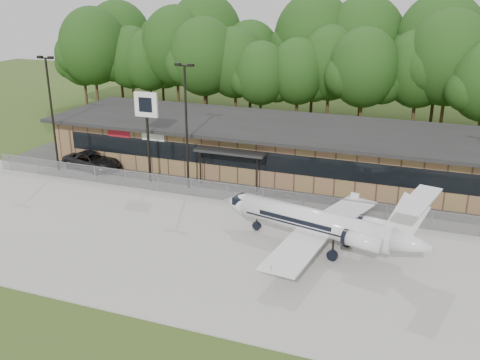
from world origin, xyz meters
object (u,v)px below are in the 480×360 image
at_px(terminal, 274,146).
at_px(suv, 92,161).
at_px(pole_sign, 147,114).
at_px(business_jet, 322,224).

relative_size(terminal, suv, 7.26).
bearing_deg(suv, pole_sign, -89.28).
xyz_separation_m(terminal, pole_sign, (-8.72, -7.14, 3.74)).
bearing_deg(terminal, suv, -159.17).
distance_m(terminal, pole_sign, 11.88).
bearing_deg(pole_sign, business_jet, -24.39).
bearing_deg(business_jet, pole_sign, 169.24).
distance_m(business_jet, pole_sign, 18.25).
height_order(terminal, pole_sign, pole_sign).
bearing_deg(terminal, pole_sign, -140.68).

